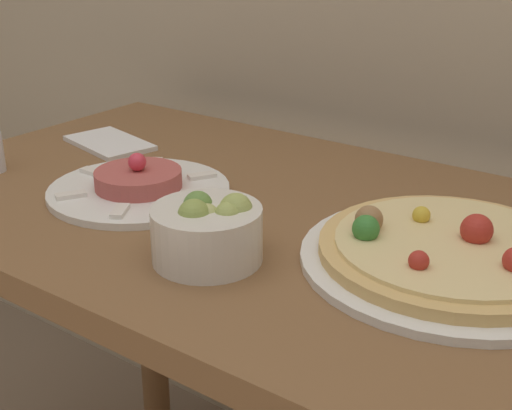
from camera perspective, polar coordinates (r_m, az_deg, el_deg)
name	(u,v)px	position (r m, az deg, el deg)	size (l,w,h in m)	color
dining_table	(329,316)	(0.94, 5.88, -8.85)	(1.28, 0.62, 0.78)	brown
pizza_plate	(451,252)	(0.81, 15.36, -3.67)	(0.33, 0.33, 0.06)	white
tartare_plate	(139,186)	(0.99, -9.36, 1.51)	(0.25, 0.25, 0.06)	white
small_bowl	(208,231)	(0.79, -3.89, -2.05)	(0.12, 0.12, 0.08)	silver
napkin	(109,143)	(1.21, -11.65, 4.88)	(0.17, 0.12, 0.01)	white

